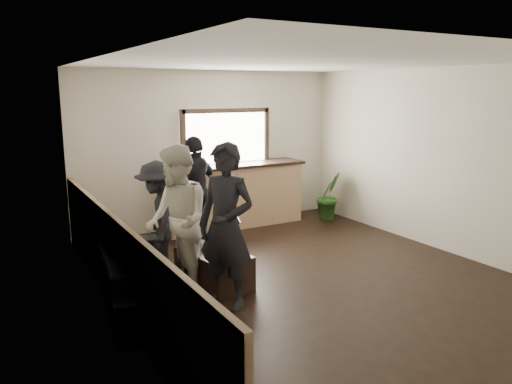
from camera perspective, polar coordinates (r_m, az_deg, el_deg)
ground at (r=6.89m, az=5.48°, el=-9.35°), size 5.00×6.00×0.01m
room_shell at (r=6.12m, az=0.08°, el=2.30°), size 5.01×6.01×2.80m
bar_counter at (r=9.09m, az=-2.67°, el=0.05°), size 2.70×0.68×2.13m
sofa at (r=6.08m, az=-12.83°, el=-9.12°), size 1.21×2.40×0.67m
coffee_table at (r=6.44m, az=-4.84°, el=-8.72°), size 0.73×1.09×0.45m
cup_a at (r=6.50m, az=-6.32°, el=-6.01°), size 0.18×0.18×0.10m
cup_b at (r=6.36m, az=-2.94°, el=-6.41°), size 0.12×0.12×0.09m
potted_plant at (r=9.69m, az=8.33°, el=-0.39°), size 0.56×0.48×0.93m
person_a at (r=5.64m, az=-3.45°, el=-3.94°), size 0.75×0.83×1.90m
person_b at (r=6.04m, az=-9.00°, el=-3.32°), size 0.78×0.96×1.83m
person_c at (r=6.74m, az=-11.08°, el=-3.06°), size 0.84×1.13×1.55m
person_d at (r=8.06m, az=-6.84°, el=0.19°), size 1.10×0.87×1.75m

